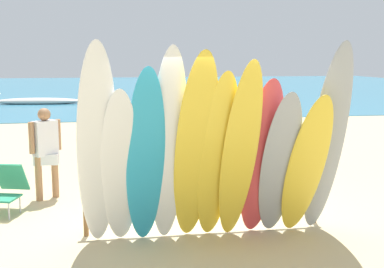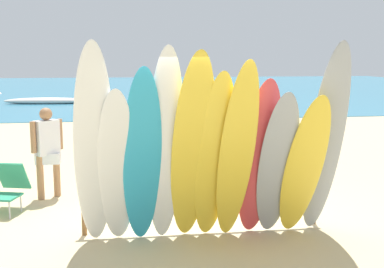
{
  "view_description": "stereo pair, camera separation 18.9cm",
  "coord_description": "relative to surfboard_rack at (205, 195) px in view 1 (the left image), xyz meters",
  "views": [
    {
      "loc": [
        -1.37,
        -6.87,
        2.51
      ],
      "look_at": [
        0.0,
        1.09,
        1.24
      ],
      "focal_mm": 46.59,
      "sensor_mm": 36.0,
      "label": 1
    },
    {
      "loc": [
        -1.18,
        -6.9,
        2.51
      ],
      "look_at": [
        0.0,
        1.09,
        1.24
      ],
      "focal_mm": 46.59,
      "sensor_mm": 36.0,
      "label": 2
    }
  ],
  "objects": [
    {
      "name": "ground",
      "position": [
        0.0,
        14.0,
        -0.52
      ],
      "size": [
        60.0,
        60.0,
        0.0
      ],
      "primitive_type": "plane",
      "color": "#D3BC8C"
    },
    {
      "name": "ocean_water",
      "position": [
        0.0,
        32.5,
        -0.51
      ],
      "size": [
        60.0,
        40.0,
        0.02
      ],
      "primitive_type": "cube",
      "color": "teal",
      "rests_on": "ground"
    },
    {
      "name": "surfboard_rack",
      "position": [
        0.0,
        0.0,
        0.0
      ],
      "size": [
        3.52,
        0.07,
        0.64
      ],
      "color": "brown",
      "rests_on": "ground"
    },
    {
      "name": "surfboard_white_0",
      "position": [
        -1.5,
        -0.66,
        0.84
      ],
      "size": [
        0.57,
        1.07,
        2.71
      ],
      "primitive_type": "ellipsoid",
      "rotation": [
        0.35,
        0.0,
        0.07
      ],
      "color": "white",
      "rests_on": "ground"
    },
    {
      "name": "surfboard_white_1",
      "position": [
        -1.22,
        -0.58,
        0.56
      ],
      "size": [
        0.51,
        0.88,
        2.15
      ],
      "primitive_type": "ellipsoid",
      "rotation": [
        0.37,
        0.0,
        0.01
      ],
      "color": "white",
      "rests_on": "ground"
    },
    {
      "name": "surfboard_teal_2",
      "position": [
        -0.9,
        -0.63,
        0.69
      ],
      "size": [
        0.54,
        0.91,
        2.41
      ],
      "primitive_type": "ellipsoid",
      "rotation": [
        0.33,
        0.0,
        0.05
      ],
      "color": "#289EC6",
      "rests_on": "ground"
    },
    {
      "name": "surfboard_white_3",
      "position": [
        -0.61,
        -0.63,
        0.81
      ],
      "size": [
        0.5,
        0.95,
        2.66
      ],
      "primitive_type": "ellipsoid",
      "rotation": [
        0.32,
        0.0,
        0.03
      ],
      "color": "white",
      "rests_on": "ground"
    },
    {
      "name": "surfboard_yellow_4",
      "position": [
        -0.26,
        -0.67,
        0.79
      ],
      "size": [
        0.61,
        1.11,
        2.6
      ],
      "primitive_type": "ellipsoid",
      "rotation": [
        0.37,
        0.0,
        0.07
      ],
      "color": "yellow",
      "rests_on": "ground"
    },
    {
      "name": "surfboard_yellow_5",
      "position": [
        0.04,
        -0.62,
        0.66
      ],
      "size": [
        0.56,
        0.97,
        2.35
      ],
      "primitive_type": "ellipsoid",
      "rotation": [
        0.36,
        0.0,
        0.07
      ],
      "color": "yellow",
      "rests_on": "ground"
    },
    {
      "name": "surfboard_yellow_6",
      "position": [
        0.32,
        -0.7,
        0.73
      ],
      "size": [
        0.55,
        1.03,
        2.49
      ],
      "primitive_type": "ellipsoid",
      "rotation": [
        0.36,
        0.0,
        0.07
      ],
      "color": "yellow",
      "rests_on": "ground"
    },
    {
      "name": "surfboard_red_7",
      "position": [
        0.66,
        -0.57,
        0.61
      ],
      "size": [
        0.55,
        0.88,
        2.25
      ],
      "primitive_type": "ellipsoid",
      "rotation": [
        0.34,
        0.0,
        0.03
      ],
      "color": "#D13D42",
      "rests_on": "ground"
    },
    {
      "name": "surfboard_grey_8",
      "position": [
        0.9,
        -0.63,
        0.53
      ],
      "size": [
        0.56,
        0.98,
        2.09
      ],
      "primitive_type": "ellipsoid",
      "rotation": [
        0.41,
        0.0,
        -0.05
      ],
      "color": "#999EA3",
      "rests_on": "ground"
    },
    {
      "name": "surfboard_yellow_9",
      "position": [
        1.26,
        -0.66,
        0.51
      ],
      "size": [
        0.64,
        1.0,
        2.06
      ],
      "primitive_type": "ellipsoid",
      "rotation": [
        0.41,
        0.0,
        0.09
      ],
      "color": "yellow",
      "rests_on": "ground"
    },
    {
      "name": "surfboard_grey_10",
      "position": [
        1.56,
        -0.63,
        0.84
      ],
      "size": [
        0.53,
        1.03,
        2.72
      ],
      "primitive_type": "ellipsoid",
      "rotation": [
        0.34,
        0.0,
        -0.04
      ],
      "color": "#999EA3",
      "rests_on": "ground"
    },
    {
      "name": "beachgoer_near_rack",
      "position": [
        1.84,
        3.5,
        0.49
      ],
      "size": [
        0.46,
        0.64,
        1.75
      ],
      "rotation": [
        0.0,
        0.0,
        1.85
      ],
      "color": "#9E704C",
      "rests_on": "ground"
    },
    {
      "name": "beachgoer_midbeach",
      "position": [
        -1.21,
        3.67,
        0.46
      ],
      "size": [
        0.44,
        0.63,
        1.69
      ],
      "rotation": [
        0.0,
        0.0,
        4.54
      ],
      "color": "#9E704C",
      "rests_on": "ground"
    },
    {
      "name": "beachgoer_by_water",
      "position": [
        -2.45,
        2.01,
        0.42
      ],
      "size": [
        0.51,
        0.41,
        1.62
      ],
      "rotation": [
        0.0,
        0.0,
        3.79
      ],
      "color": "#9E704C",
      "rests_on": "ground"
    },
    {
      "name": "beachgoer_photographing",
      "position": [
        2.12,
        4.46,
        0.44
      ],
      "size": [
        0.43,
        0.62,
        1.65
      ],
      "rotation": [
        0.0,
        0.0,
        4.6
      ],
      "color": "brown",
      "rests_on": "ground"
    },
    {
      "name": "beachgoer_strolling",
      "position": [
        2.17,
        7.66,
        0.42
      ],
      "size": [
        0.42,
        0.54,
        1.61
      ],
      "rotation": [
        0.0,
        0.0,
        5.25
      ],
      "color": "tan",
      "rests_on": "ground"
    },
    {
      "name": "beach_chair_blue",
      "position": [
        -3.0,
        1.31,
        -0.09
      ],
      "size": [
        0.69,
        0.85,
        0.79
      ],
      "rotation": [
        0.0,
        0.0,
        -0.28
      ],
      "color": "#B7B7BC",
      "rests_on": "ground"
    },
    {
      "name": "distant_boat",
      "position": [
        -4.91,
        20.18,
        -0.35
      ],
      "size": [
        4.61,
        1.25,
        0.36
      ],
      "color": "silver",
      "rests_on": "ground"
    }
  ]
}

